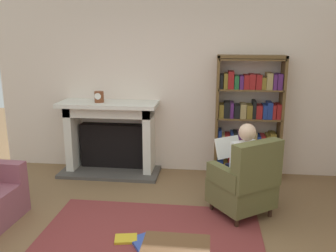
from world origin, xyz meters
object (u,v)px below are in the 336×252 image
at_px(fireplace, 111,135).
at_px(mantel_clock, 99,97).
at_px(armchair_reading, 246,183).
at_px(bookshelf, 248,118).
at_px(seated_reader, 240,164).

bearing_deg(fireplace, mantel_clock, -141.71).
xyz_separation_m(fireplace, armchair_reading, (1.98, -1.25, -0.17)).
distance_m(mantel_clock, bookshelf, 2.26).
xyz_separation_m(mantel_clock, bookshelf, (2.24, 0.14, -0.30)).
distance_m(mantel_clock, seated_reader, 2.38).
bearing_deg(seated_reader, mantel_clock, -63.94).
bearing_deg(mantel_clock, armchair_reading, -28.59).
relative_size(mantel_clock, bookshelf, 0.09).
relative_size(fireplace, mantel_clock, 9.29).
xyz_separation_m(fireplace, bookshelf, (2.11, 0.03, 0.32)).
relative_size(bookshelf, armchair_reading, 1.90).
relative_size(mantel_clock, seated_reader, 0.15).
bearing_deg(armchair_reading, seated_reader, -90.00).
relative_size(armchair_reading, seated_reader, 0.85).
distance_m(fireplace, bookshelf, 2.13).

